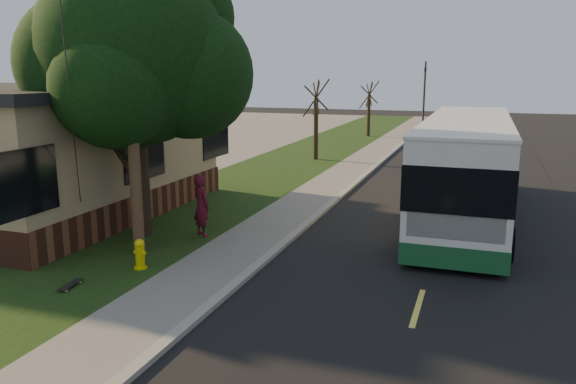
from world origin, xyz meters
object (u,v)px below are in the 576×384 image
Objects in this scene: dumpster at (41,202)px; bare_tree_near at (316,121)px; bare_tree_far at (369,110)px; traffic_signal at (424,92)px; skateboard_main at (71,285)px; fire_hydrant at (140,254)px; skateboarder at (201,205)px; utility_pole at (129,76)px; distant_car at (456,129)px; transit_bus at (466,165)px; leafy_tree at (136,56)px.

bare_tree_near is at bearing 73.87° from dumpster.
bare_tree_near is at bearing -92.39° from bare_tree_far.
bare_tree_near reaches higher than bare_tree_far.
traffic_signal is 7.21× the size of skateboard_main.
fire_hydrant is 30.04m from bare_tree_far.
bare_tree_near is 2.40× the size of skateboarder.
distant_car is at bearing 77.54° from utility_pole.
transit_bus is at bearing -70.99° from bare_tree_far.
distant_car is at bearing 78.38° from skateboard_main.
dumpster is at bearing -105.07° from traffic_signal.
utility_pole is at bearing -19.26° from dumpster.
skateboarder is at bearing -95.53° from traffic_signal.
skateboarder is at bearing 88.08° from fire_hydrant.
transit_bus is 22.41m from distant_car.
fire_hydrant is at bearing -54.62° from utility_pole.
skateboarder is at bearing 68.02° from utility_pole.
transit_bus is (8.72, 5.43, -3.42)m from leafy_tree.
bare_tree_near is 1.07× the size of bare_tree_far.
distant_car reaches higher than skateboard_main.
leafy_tree is 10.83m from transit_bus.
transit_bus is (7.55, -21.92, -0.26)m from bare_tree_far.
bare_tree_near is 2.45× the size of dumpster.
bare_tree_near is 0.78× the size of traffic_signal.
skateboarder is at bearing -144.20° from transit_bus.
leafy_tree is (-0.87, 1.66, 0.54)m from utility_pole.
transit_bus reaches higher than dumpster.
skateboard_main is at bearing -90.68° from bare_tree_far.
transit_bus is 6.74× the size of skateboarder.
dumpster is at bearing 153.94° from fire_hydrant.
skateboarder is (1.00, -15.01, -1.18)m from bare_tree_near.
distant_car is at bearing -70.20° from skateboarder.
skateboarder reaches higher than skateboard_main.
bare_tree_near is 19.65m from skateboard_main.
traffic_signal reaches higher than skateboard_main.
bare_tree_far reaches higher than distant_car.
fire_hydrant reaches higher than skateboard_main.
utility_pole is 5.18m from skateboard_main.
bare_tree_near is at bearing 90.37° from skateboard_main.
utility_pole is 30.39m from distant_car.
fire_hydrant is 0.18× the size of bare_tree_far.
leafy_tree is at bearing 117.60° from utility_pole.
skateboard_main is (-0.07, -2.54, -4.51)m from utility_pole.
traffic_signal is (3.10, 34.00, 2.73)m from fire_hydrant.
skateboard_main is 0.17× the size of distant_car.
bare_tree_near is 12.79m from transit_bus.
skateboard_main is at bearing -96.22° from traffic_signal.
dumpster is at bearing -156.41° from transit_bus.
skateboard_main is (-0.78, -1.55, -0.31)m from fire_hydrant.
distant_car is (5.70, 27.44, -0.22)m from skateboarder.
distant_car is at bearing -52.95° from traffic_signal.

